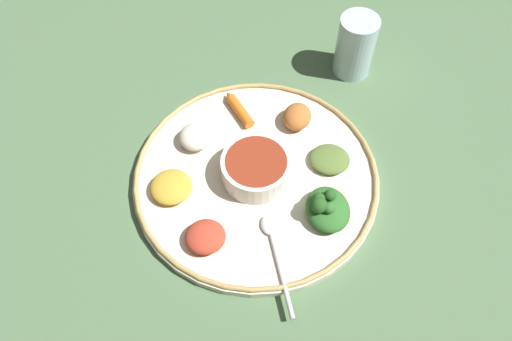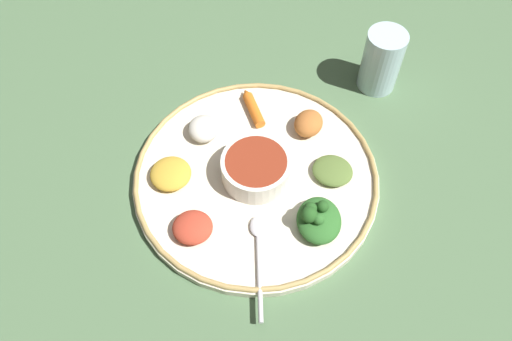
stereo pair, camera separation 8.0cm
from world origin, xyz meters
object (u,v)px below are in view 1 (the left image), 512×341
(spoon, at_px, (275,247))
(carrot_near_spoon, at_px, (239,109))
(greens_pile, at_px, (327,208))
(drinking_glass, at_px, (355,49))
(center_bowl, at_px, (256,168))

(spoon, height_order, carrot_near_spoon, carrot_near_spoon)
(spoon, xyz_separation_m, greens_pile, (0.07, -0.06, 0.01))
(greens_pile, height_order, carrot_near_spoon, greens_pile)
(greens_pile, bearing_deg, drinking_glass, 0.44)
(spoon, relative_size, carrot_near_spoon, 2.10)
(carrot_near_spoon, height_order, drinking_glass, drinking_glass)
(greens_pile, bearing_deg, center_bowl, 69.90)
(greens_pile, distance_m, carrot_near_spoon, 0.24)
(carrot_near_spoon, xyz_separation_m, drinking_glass, (0.16, -0.17, 0.03))
(center_bowl, bearing_deg, spoon, -154.62)
(spoon, bearing_deg, center_bowl, 25.38)
(spoon, distance_m, drinking_glass, 0.40)
(carrot_near_spoon, distance_m, drinking_glass, 0.24)
(center_bowl, relative_size, spoon, 0.72)
(greens_pile, distance_m, drinking_glass, 0.32)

